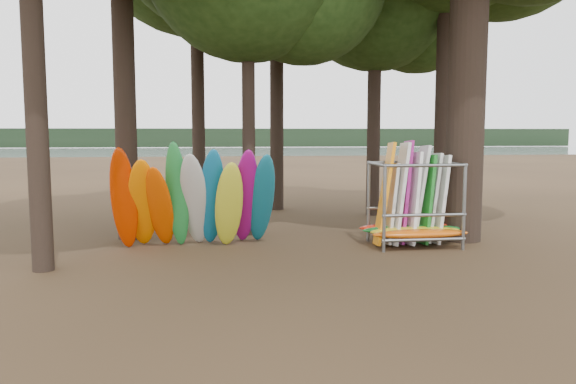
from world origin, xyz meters
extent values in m
plane|color=#47331E|center=(0.00, 0.00, 0.00)|extent=(120.00, 120.00, 0.00)
plane|color=gray|center=(0.00, 60.00, 0.00)|extent=(160.00, 160.00, 0.00)
cube|color=black|center=(0.00, 110.00, 2.00)|extent=(160.00, 4.00, 4.00)
cylinder|color=black|center=(-5.16, 2.39, 6.71)|extent=(0.62, 0.62, 13.43)
cylinder|color=black|center=(-3.19, 6.02, 6.04)|extent=(0.46, 0.46, 12.09)
cylinder|color=black|center=(-0.15, 8.10, 5.95)|extent=(0.54, 0.54, 11.90)
cylinder|color=black|center=(3.24, 6.07, 5.03)|extent=(0.49, 0.49, 10.06)
cylinder|color=black|center=(-1.62, 2.60, 4.86)|extent=(0.39, 0.39, 9.71)
cylinder|color=black|center=(4.93, 3.80, 6.55)|extent=(0.48, 0.48, 13.10)
cylinder|color=black|center=(4.41, 0.87, 6.46)|extent=(1.05, 1.05, 12.91)
ellipsoid|color=#C12800|center=(-4.99, 0.55, 1.37)|extent=(0.71, 1.27, 2.83)
ellipsoid|color=#FF7400|center=(-4.54, 0.70, 1.22)|extent=(0.96, 1.92, 2.60)
ellipsoid|color=#E44700|center=(-4.09, 0.66, 1.12)|extent=(0.83, 1.81, 2.39)
ellipsoid|color=#207F35|center=(-3.64, 0.69, 1.44)|extent=(0.69, 1.41, 2.98)
ellipsoid|color=#BAB9B4|center=(-3.18, 0.74, 1.29)|extent=(0.92, 1.90, 2.72)
ellipsoid|color=#106594|center=(-2.73, 0.75, 1.34)|extent=(0.83, 1.77, 2.82)
ellipsoid|color=gold|center=(-2.28, 0.53, 1.17)|extent=(0.90, 1.48, 2.48)
ellipsoid|color=#8E0C6E|center=(-1.83, 0.80, 1.33)|extent=(0.78, 2.04, 2.85)
ellipsoid|color=#10617A|center=(-1.38, 0.81, 1.27)|extent=(0.80, 2.01, 2.72)
ellipsoid|color=#D1540B|center=(2.76, -0.22, 0.42)|extent=(2.64, 0.55, 0.24)
ellipsoid|color=gold|center=(2.76, 0.18, 0.42)|extent=(2.55, 0.55, 0.24)
ellipsoid|color=#156223|center=(2.76, 0.46, 0.42)|extent=(2.82, 0.55, 0.24)
ellipsoid|color=red|center=(2.76, 0.85, 0.42)|extent=(2.79, 0.55, 0.24)
cube|color=orange|center=(1.96, 0.47, 1.41)|extent=(0.57, 0.77, 2.84)
cube|color=silver|center=(2.16, 0.56, 1.12)|extent=(0.41, 0.78, 2.28)
cube|color=silver|center=(2.36, 0.41, 1.41)|extent=(0.51, 0.82, 2.84)
cube|color=#9C1A78|center=(2.56, 0.57, 1.43)|extent=(0.38, 0.80, 2.89)
cube|color=white|center=(2.76, 0.38, 1.28)|extent=(0.36, 0.78, 2.58)
cube|color=silver|center=(2.96, 0.59, 1.37)|extent=(0.59, 0.81, 2.75)
cube|color=#1A7821|center=(3.16, 0.44, 1.23)|extent=(0.40, 0.79, 2.50)
cube|color=silver|center=(3.36, 0.62, 1.26)|extent=(0.50, 0.80, 2.54)
cube|color=silver|center=(3.56, 0.42, 1.23)|extent=(0.43, 0.76, 2.49)
camera|label=1|loc=(-2.66, -14.30, 3.09)|focal=35.00mm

